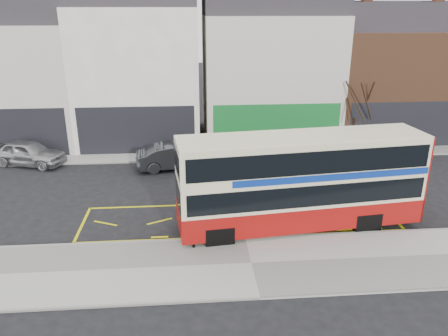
{
  "coord_description": "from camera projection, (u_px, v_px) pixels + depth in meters",
  "views": [
    {
      "loc": [
        -2.14,
        -16.09,
        9.08
      ],
      "look_at": [
        -0.67,
        2.0,
        2.32
      ],
      "focal_mm": 35.0,
      "sensor_mm": 36.0,
      "label": 1
    }
  ],
  "objects": [
    {
      "name": "bus_stop_post",
      "position": [
        194.0,
        206.0,
        16.6
      ],
      "size": [
        0.74,
        0.15,
        2.97
      ],
      "rotation": [
        0.0,
        0.0,
        0.13
      ],
      "color": "black",
      "rests_on": "pavement"
    },
    {
      "name": "street_tree_right",
      "position": [
        358.0,
        89.0,
        27.86
      ],
      "size": [
        2.77,
        2.77,
        5.98
      ],
      "color": "black",
      "rests_on": "ground"
    },
    {
      "name": "car_white",
      "position": [
        374.0,
        145.0,
        27.95
      ],
      "size": [
        5.31,
        2.87,
        1.46
      ],
      "primitive_type": "imported",
      "rotation": [
        0.0,
        0.0,
        1.4
      ],
      "color": "silver",
      "rests_on": "ground"
    },
    {
      "name": "car_silver",
      "position": [
        28.0,
        153.0,
        26.29
      ],
      "size": [
        4.84,
        3.15,
        1.53
      ],
      "primitive_type": "imported",
      "rotation": [
        0.0,
        0.0,
        1.25
      ],
      "color": "#ACACB1",
      "rests_on": "ground"
    },
    {
      "name": "terrace_right",
      "position": [
        390.0,
        72.0,
        31.71
      ],
      "size": [
        9.0,
        8.01,
        10.3
      ],
      "color": "brown",
      "rests_on": "ground"
    },
    {
      "name": "ground",
      "position": [
        244.0,
        236.0,
        18.36
      ],
      "size": [
        120.0,
        120.0,
        0.0
      ],
      "primitive_type": "plane",
      "color": "black",
      "rests_on": "ground"
    },
    {
      "name": "pavement",
      "position": [
        251.0,
        264.0,
        16.19
      ],
      "size": [
        40.0,
        4.0,
        0.15
      ],
      "primitive_type": "cube",
      "color": "#A8A59F",
      "rests_on": "ground"
    },
    {
      "name": "terrace_green_shop",
      "position": [
        268.0,
        66.0,
        30.86
      ],
      "size": [
        9.0,
        8.01,
        11.3
      ],
      "color": "beige",
      "rests_on": "ground"
    },
    {
      "name": "car_grey",
      "position": [
        176.0,
        156.0,
        25.75
      ],
      "size": [
        4.79,
        2.38,
        1.51
      ],
      "primitive_type": "imported",
      "rotation": [
        0.0,
        0.0,
        1.75
      ],
      "color": "#3E4146",
      "rests_on": "ground"
    },
    {
      "name": "double_decker_bus",
      "position": [
        301.0,
        181.0,
        18.36
      ],
      "size": [
        10.56,
        3.52,
        4.14
      ],
      "rotation": [
        0.0,
        0.0,
        0.11
      ],
      "color": "beige",
      "rests_on": "ground"
    },
    {
      "name": "terrace_far_left",
      "position": [
        21.0,
        73.0,
        29.66
      ],
      "size": [
        8.0,
        8.01,
        10.8
      ],
      "color": "beige",
      "rests_on": "ground"
    },
    {
      "name": "kerb",
      "position": [
        245.0,
        239.0,
        17.99
      ],
      "size": [
        40.0,
        0.15,
        0.15
      ],
      "primitive_type": "cube",
      "color": "gray",
      "rests_on": "ground"
    },
    {
      "name": "far_pavement",
      "position": [
        223.0,
        152.0,
        28.61
      ],
      "size": [
        50.0,
        3.0,
        0.15
      ],
      "primitive_type": "cube",
      "color": "#A8A59F",
      "rests_on": "ground"
    },
    {
      "name": "road_markings",
      "position": [
        239.0,
        218.0,
        19.86
      ],
      "size": [
        14.0,
        3.4,
        0.01
      ],
      "primitive_type": null,
      "color": "yellow",
      "rests_on": "ground"
    },
    {
      "name": "terrace_left",
      "position": [
        139.0,
        64.0,
        30.09
      ],
      "size": [
        8.0,
        8.01,
        11.8
      ],
      "color": "white",
      "rests_on": "ground"
    }
  ]
}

